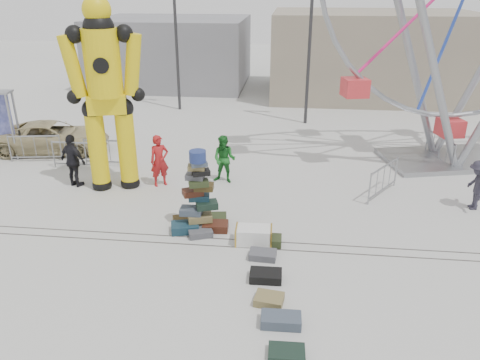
# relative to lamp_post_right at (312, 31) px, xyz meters

# --- Properties ---
(ground) EXTENTS (90.00, 90.00, 0.00)m
(ground) POSITION_rel_lamp_post_right_xyz_m (-3.09, -13.00, -4.48)
(ground) COLOR #9E9E99
(ground) RESTS_ON ground
(track_line_near) EXTENTS (40.00, 0.04, 0.01)m
(track_line_near) POSITION_rel_lamp_post_right_xyz_m (-3.09, -12.40, -4.48)
(track_line_near) COLOR #47443F
(track_line_near) RESTS_ON ground
(track_line_far) EXTENTS (40.00, 0.04, 0.01)m
(track_line_far) POSITION_rel_lamp_post_right_xyz_m (-3.09, -12.00, -4.48)
(track_line_far) COLOR #47443F
(track_line_far) RESTS_ON ground
(building_right) EXTENTS (12.00, 8.00, 5.00)m
(building_right) POSITION_rel_lamp_post_right_xyz_m (3.91, 7.00, -1.98)
(building_right) COLOR gray
(building_right) RESTS_ON ground
(building_left) EXTENTS (10.00, 8.00, 4.40)m
(building_left) POSITION_rel_lamp_post_right_xyz_m (-9.09, 9.00, -2.28)
(building_left) COLOR gray
(building_left) RESTS_ON ground
(lamp_post_right) EXTENTS (1.41, 0.25, 8.00)m
(lamp_post_right) POSITION_rel_lamp_post_right_xyz_m (0.00, 0.00, 0.00)
(lamp_post_right) COLOR #2D2D30
(lamp_post_right) RESTS_ON ground
(lamp_post_left) EXTENTS (1.41, 0.25, 8.00)m
(lamp_post_left) POSITION_rel_lamp_post_right_xyz_m (-7.00, 2.00, 0.00)
(lamp_post_left) COLOR #2D2D30
(lamp_post_left) RESTS_ON ground
(suitcase_tower) EXTENTS (1.76, 1.54, 2.41)m
(suitcase_tower) POSITION_rel_lamp_post_right_xyz_m (-3.37, -11.41, -3.81)
(suitcase_tower) COLOR #163544
(suitcase_tower) RESTS_ON ground
(crash_test_dummy) EXTENTS (2.60, 1.16, 6.54)m
(crash_test_dummy) POSITION_rel_lamp_post_right_xyz_m (-6.85, -8.84, -1.04)
(crash_test_dummy) COLOR black
(crash_test_dummy) RESTS_ON ground
(steamer_trunk) EXTENTS (1.02, 0.61, 0.47)m
(steamer_trunk) POSITION_rel_lamp_post_right_xyz_m (-1.72, -12.11, -4.25)
(steamer_trunk) COLOR silver
(steamer_trunk) RESTS_ON ground
(row_case_0) EXTENTS (0.78, 0.50, 0.23)m
(row_case_0) POSITION_rel_lamp_post_right_xyz_m (-1.34, -12.13, -4.37)
(row_case_0) COLOR #2B371B
(row_case_0) RESTS_ON ground
(row_case_1) EXTENTS (0.73, 0.51, 0.19)m
(row_case_1) POSITION_rel_lamp_post_right_xyz_m (-1.42, -12.85, -4.39)
(row_case_1) COLOR #505157
(row_case_1) RESTS_ON ground
(row_case_2) EXTENTS (0.79, 0.52, 0.22)m
(row_case_2) POSITION_rel_lamp_post_right_xyz_m (-1.28, -13.81, -4.37)
(row_case_2) COLOR black
(row_case_2) RESTS_ON ground
(row_case_3) EXTENTS (0.70, 0.59, 0.19)m
(row_case_3) POSITION_rel_lamp_post_right_xyz_m (-1.15, -14.69, -4.39)
(row_case_3) COLOR olive
(row_case_3) RESTS_ON ground
(row_case_4) EXTENTS (0.86, 0.48, 0.24)m
(row_case_4) POSITION_rel_lamp_post_right_xyz_m (-0.87, -15.39, -4.36)
(row_case_4) COLOR #404C5B
(row_case_4) RESTS_ON ground
(row_case_5) EXTENTS (0.72, 0.49, 0.17)m
(row_case_5) POSITION_rel_lamp_post_right_xyz_m (-0.73, -16.30, -4.40)
(row_case_5) COLOR black
(row_case_5) RESTS_ON ground
(barricade_dummy_a) EXTENTS (1.99, 0.42, 1.10)m
(barricade_dummy_a) POSITION_rel_lamp_post_right_xyz_m (-10.93, -6.71, -3.93)
(barricade_dummy_a) COLOR gray
(barricade_dummy_a) RESTS_ON ground
(barricade_dummy_b) EXTENTS (2.00, 0.11, 1.10)m
(barricade_dummy_b) POSITION_rel_lamp_post_right_xyz_m (-8.87, -7.30, -3.93)
(barricade_dummy_b) COLOR gray
(barricade_dummy_b) RESTS_ON ground
(barricade_dummy_c) EXTENTS (2.00, 0.12, 1.10)m
(barricade_dummy_c) POSITION_rel_lamp_post_right_xyz_m (-7.76, -6.92, -3.93)
(barricade_dummy_c) COLOR gray
(barricade_dummy_c) RESTS_ON ground
(barricade_wheel_front) EXTENTS (1.22, 1.70, 1.10)m
(barricade_wheel_front) POSITION_rel_lamp_post_right_xyz_m (2.34, -8.47, -3.93)
(barricade_wheel_front) COLOR gray
(barricade_wheel_front) RESTS_ON ground
(barricade_wheel_back) EXTENTS (0.61, 1.96, 1.10)m
(barricade_wheel_back) POSITION_rel_lamp_post_right_xyz_m (5.09, -5.05, -3.93)
(barricade_wheel_back) COLOR gray
(barricade_wheel_back) RESTS_ON ground
(pedestrian_red) EXTENTS (0.80, 0.73, 1.84)m
(pedestrian_red) POSITION_rel_lamp_post_right_xyz_m (-5.34, -8.49, -3.56)
(pedestrian_red) COLOR maroon
(pedestrian_red) RESTS_ON ground
(pedestrian_green) EXTENTS (0.95, 0.80, 1.73)m
(pedestrian_green) POSITION_rel_lamp_post_right_xyz_m (-3.12, -7.96, -3.62)
(pedestrian_green) COLOR #18621F
(pedestrian_green) RESTS_ON ground
(pedestrian_black) EXTENTS (1.20, 0.86, 1.89)m
(pedestrian_black) POSITION_rel_lamp_post_right_xyz_m (-8.29, -8.89, -3.54)
(pedestrian_black) COLOR black
(pedestrian_black) RESTS_ON ground
(pedestrian_grey) EXTENTS (0.61, 1.05, 1.61)m
(pedestrian_grey) POSITION_rel_lamp_post_right_xyz_m (5.04, -9.20, -3.68)
(pedestrian_grey) COLOR #25232F
(pedestrian_grey) RESTS_ON ground
(parked_suv) EXTENTS (4.81, 2.69, 1.27)m
(parked_suv) POSITION_rel_lamp_post_right_xyz_m (-10.79, -5.51, -3.85)
(parked_suv) COLOR tan
(parked_suv) RESTS_ON ground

